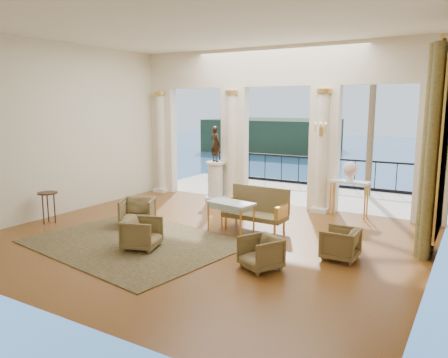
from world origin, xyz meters
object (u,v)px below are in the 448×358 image
Objects in this scene: armchair_d at (142,232)px; settee at (257,208)px; game_table at (231,205)px; armchair_c at (340,242)px; statue at (215,144)px; pedestal at (216,181)px; side_table at (48,197)px; armchair_a at (138,211)px; console_table at (349,187)px; armchair_b at (261,251)px.

armchair_d is 0.46× the size of settee.
game_table is (-0.36, -0.61, 0.16)m from settee.
armchair_c is 5.95m from statue.
pedestal is 4.88m from side_table.
console_table reaches higher than armchair_a.
armchair_c is 0.57× the size of pedestal.
armchair_c is (1.08, 1.22, 0.01)m from armchair_b.
console_table is (0.35, 4.51, 0.46)m from armchair_b.
armchair_d is 3.32m from side_table.
statue reaches higher than side_table.
statue is at bearing 90.00° from pedestal.
armchair_c is 3.92m from armchair_d.
console_table is at bearing -48.86° from armchair_d.
armchair_a is 1.11× the size of armchair_d.
armchair_a is 5.44m from console_table.
pedestal reaches higher than settee.
side_table is (-2.13, -0.86, 0.28)m from armchair_a.
armchair_a is 4.81m from armchair_c.
settee reaches higher than game_table.
statue is 1.07× the size of console_table.
armchair_d is 0.69× the size of console_table.
armchair_b is 2.30m from game_table.
armchair_a is 0.77× the size of console_table.
armchair_a is at bearing -136.98° from console_table.
console_table is at bearing 35.63° from side_table.
armchair_c is 0.62× the size of statue.
settee is 5.14m from side_table.
settee is at bearing -0.90° from armchair_a.
pedestal is 1.17× the size of console_table.
statue reaches higher than armchair_a.
side_table is (-4.28, -1.59, 0.02)m from game_table.
pedestal is 1.10× the size of statue.
armchair_a is at bearing 21.92° from side_table.
console_table is (2.91, 4.75, 0.44)m from armchair_d.
settee is 3.34m from pedestal.
statue is at bearing 140.49° from settee.
armchair_d is (-2.56, -0.24, 0.02)m from armchair_b.
pedestal is at bearing 114.86° from statue.
console_table is 1.30× the size of side_table.
armchair_a is 2.85m from settee.
side_table is at bearing 67.31° from armchair_d.
settee is 1.95× the size of side_table.
armchair_c is 2.70m from game_table.
armchair_a reaches higher than armchair_c.
settee is (1.35, 2.50, 0.14)m from armchair_d.
armchair_d is 0.65× the size of statue.
settee reaches higher than armchair_b.
side_table reaches higher than armchair_a.
side_table is at bearing -152.32° from armchair_b.
console_table is (4.07, 0.05, 0.22)m from pedestal.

